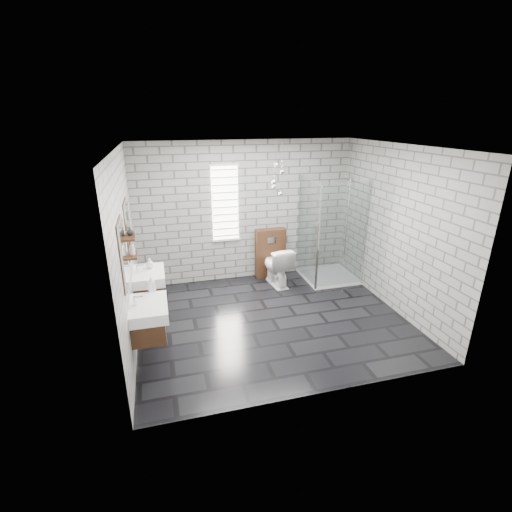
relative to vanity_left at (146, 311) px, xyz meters
name	(u,v)px	position (x,y,z in m)	size (l,w,h in m)	color
floor	(272,319)	(1.91, 0.61, -0.77)	(4.20, 3.60, 0.02)	black
ceiling	(275,146)	(1.91, 0.61, 1.95)	(4.20, 3.60, 0.02)	white
wall_back	(245,212)	(1.91, 2.42, 0.59)	(4.20, 0.02, 2.70)	#979792
wall_front	(326,292)	(1.91, -1.20, 0.59)	(4.20, 0.02, 2.70)	#979792
wall_left	(126,253)	(-0.20, 0.61, 0.59)	(0.02, 3.60, 2.70)	#979792
wall_right	(396,230)	(4.02, 0.61, 0.59)	(0.02, 3.60, 2.70)	#979792
vanity_left	(146,311)	(0.00, 0.00, 0.00)	(0.47, 0.70, 1.57)	#482916
vanity_right	(146,277)	(0.00, 1.09, 0.00)	(0.47, 0.70, 1.57)	#482916
shelf_lower	(132,256)	(-0.12, 0.56, 0.56)	(0.14, 0.30, 0.03)	#482916
shelf_upper	(130,237)	(-0.12, 0.56, 0.82)	(0.14, 0.30, 0.03)	#482916
window	(225,203)	(1.51, 2.39, 0.79)	(0.56, 0.05, 1.48)	white
cistern_panel	(270,253)	(2.39, 2.31, -0.26)	(0.60, 0.20, 1.00)	#482916
flush_plate	(272,240)	(2.39, 2.20, 0.04)	(0.18, 0.01, 0.12)	silver
shower_enclosure	(327,257)	(3.41, 1.79, -0.25)	(1.00, 1.00, 2.03)	white
pendant_cluster	(277,179)	(2.40, 1.98, 1.27)	(0.29, 0.23, 0.97)	silver
toilet	(277,266)	(2.39, 1.88, -0.37)	(0.43, 0.76, 0.77)	white
soap_bottle_a	(151,284)	(0.09, 0.38, 0.20)	(0.09, 0.10, 0.21)	#B2B2B2
soap_bottle_b	(150,263)	(0.07, 1.22, 0.18)	(0.13, 0.13, 0.16)	#B2B2B2
soap_bottle_c	(132,248)	(-0.11, 0.55, 0.67)	(0.07, 0.07, 0.18)	#B2B2B2
vase	(130,231)	(-0.11, 0.61, 0.89)	(0.10, 0.10, 0.10)	#B2B2B2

